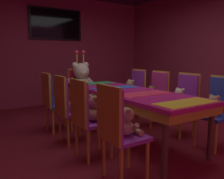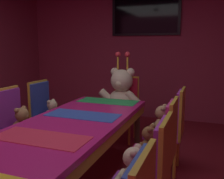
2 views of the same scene
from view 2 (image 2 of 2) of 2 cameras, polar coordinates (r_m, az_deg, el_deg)
The scene contains 15 objects.
wall_back at distance 5.31m, azimuth 7.47°, elevation 8.94°, with size 5.20×0.12×2.80m, color #99334C.
banquet_table at distance 2.44m, azimuth -10.33°, elevation -9.64°, with size 0.90×2.55×0.75m.
chair_left_2 at distance 3.21m, azimuth -21.13°, elevation -6.58°, with size 0.42×0.41×0.98m.
teddy_left_2 at distance 3.11m, azimuth -19.09°, elevation -6.95°, with size 0.26×0.34×0.32m.
chair_left_3 at distance 3.68m, azimuth -14.85°, elevation -4.21°, with size 0.42×0.41×0.98m.
teddy_left_3 at distance 3.60m, azimuth -12.96°, elevation -4.69°, with size 0.23×0.30×0.28m.
chair_right_1 at distance 1.88m, azimuth 9.06°, elevation -17.59°, with size 0.42×0.41×0.98m.
teddy_right_1 at distance 1.92m, azimuth 4.60°, elevation -17.26°, with size 0.25×0.32×0.30m.
chair_right_2 at distance 2.45m, azimuth 11.41°, elevation -11.11°, with size 0.42×0.41×0.98m.
teddy_right_2 at distance 2.48m, azimuth 8.07°, elevation -11.30°, with size 0.22×0.29×0.27m.
chair_right_3 at distance 3.05m, azimuth 13.63°, elevation -7.03°, with size 0.42×0.41×0.98m.
teddy_right_3 at distance 3.06m, azimuth 10.89°, elevation -6.79°, with size 0.27×0.35×0.33m.
throne_chair at distance 4.07m, azimuth 2.84°, elevation -2.57°, with size 0.41×0.42×0.98m.
king_teddy_bear at distance 3.88m, azimuth 2.10°, elevation -0.86°, with size 0.71×0.55×0.91m.
wall_tv at distance 5.26m, azimuth 7.39°, elevation 16.04°, with size 1.35×0.06×0.78m.
Camera 2 is at (1.19, -1.98, 1.45)m, focal length 41.39 mm.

